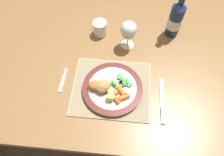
{
  "coord_description": "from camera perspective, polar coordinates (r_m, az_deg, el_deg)",
  "views": [
    {
      "loc": [
        0.07,
        -0.63,
        1.59
      ],
      "look_at": [
        0.03,
        -0.16,
        0.78
      ],
      "focal_mm": 35.0,
      "sensor_mm": 36.0,
      "label": 1
    }
  ],
  "objects": [
    {
      "name": "ground_plane",
      "position": [
        1.72,
        -0.33,
        -8.62
      ],
      "size": [
        6.0,
        6.0,
        0.0
      ],
      "primitive_type": "plane",
      "color": "brown"
    },
    {
      "name": "dining_table",
      "position": [
        1.13,
        -0.5,
        4.03
      ],
      "size": [
        1.6,
        0.94,
        0.74
      ],
      "color": "olive",
      "rests_on": "ground"
    },
    {
      "name": "placemat",
      "position": [
        0.96,
        -0.17,
        -2.64
      ],
      "size": [
        0.34,
        0.29,
        0.01
      ],
      "color": "#CCB789",
      "rests_on": "dining_table"
    },
    {
      "name": "dinner_plate",
      "position": [
        0.94,
        0.11,
        -2.74
      ],
      "size": [
        0.26,
        0.26,
        0.02
      ],
      "color": "silver",
      "rests_on": "placemat"
    },
    {
      "name": "breaded_croquettes",
      "position": [
        0.92,
        -3.03,
        -2.16
      ],
      "size": [
        0.11,
        0.08,
        0.05
      ],
      "color": "#A87033",
      "rests_on": "dinner_plate"
    },
    {
      "name": "green_beans_pile",
      "position": [
        0.94,
        2.4,
        -1.11
      ],
      "size": [
        0.09,
        0.08,
        0.02
      ],
      "color": "#338438",
      "rests_on": "dinner_plate"
    },
    {
      "name": "glazed_carrots",
      "position": [
        0.91,
        1.7,
        -4.48
      ],
      "size": [
        0.09,
        0.08,
        0.02
      ],
      "color": "orange",
      "rests_on": "dinner_plate"
    },
    {
      "name": "fork",
      "position": [
        1.0,
        -12.76,
        -0.85
      ],
      "size": [
        0.02,
        0.13,
        0.01
      ],
      "color": "silver",
      "rests_on": "dining_table"
    },
    {
      "name": "table_knife",
      "position": [
        0.95,
        13.06,
        -6.74
      ],
      "size": [
        0.02,
        0.21,
        0.01
      ],
      "color": "silver",
      "rests_on": "dining_table"
    },
    {
      "name": "wine_glass",
      "position": [
        1.02,
        4.36,
        12.35
      ],
      "size": [
        0.08,
        0.08,
        0.15
      ],
      "color": "silver",
      "rests_on": "dining_table"
    },
    {
      "name": "bottle",
      "position": [
        1.12,
        16.31,
        14.69
      ],
      "size": [
        0.07,
        0.07,
        0.28
      ],
      "color": "navy",
      "rests_on": "dining_table"
    },
    {
      "name": "roast_potatoes",
      "position": [
        0.9,
        -0.42,
        -4.75
      ],
      "size": [
        0.04,
        0.06,
        0.03
      ],
      "color": "gold",
      "rests_on": "dinner_plate"
    },
    {
      "name": "drinking_cup",
      "position": [
        1.12,
        -3.18,
        12.98
      ],
      "size": [
        0.07,
        0.07,
        0.08
      ],
      "color": "white",
      "rests_on": "dining_table"
    }
  ]
}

